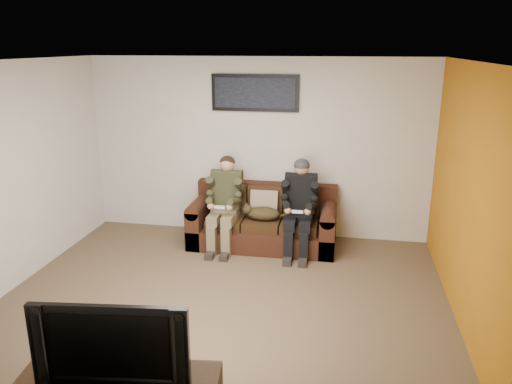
% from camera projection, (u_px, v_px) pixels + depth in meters
% --- Properties ---
extents(floor, '(5.00, 5.00, 0.00)m').
position_uv_depth(floor, '(222.00, 304.00, 5.53)').
color(floor, brown).
rests_on(floor, ground).
extents(ceiling, '(5.00, 5.00, 0.00)m').
position_uv_depth(ceiling, '(216.00, 62.00, 4.78)').
color(ceiling, silver).
rests_on(ceiling, ground).
extents(wall_back, '(5.00, 0.00, 5.00)m').
position_uv_depth(wall_back, '(257.00, 148.00, 7.28)').
color(wall_back, beige).
rests_on(wall_back, ground).
extents(wall_front, '(5.00, 0.00, 5.00)m').
position_uv_depth(wall_front, '(127.00, 295.00, 3.03)').
color(wall_front, beige).
rests_on(wall_front, ground).
extents(wall_left, '(0.00, 4.50, 4.50)m').
position_uv_depth(wall_left, '(3.00, 180.00, 5.58)').
color(wall_left, beige).
rests_on(wall_left, ground).
extents(wall_right, '(0.00, 4.50, 4.50)m').
position_uv_depth(wall_right, '(475.00, 205.00, 4.73)').
color(wall_right, beige).
rests_on(wall_right, ground).
extents(accent_wall_right, '(0.00, 4.50, 4.50)m').
position_uv_depth(accent_wall_right, '(474.00, 205.00, 4.73)').
color(accent_wall_right, '#AD6711').
rests_on(accent_wall_right, ground).
extents(sofa, '(2.03, 0.88, 0.83)m').
position_uv_depth(sofa, '(264.00, 222.00, 7.13)').
color(sofa, '#371A10').
rests_on(sofa, ground).
extents(throw_pillow, '(0.39, 0.19, 0.38)m').
position_uv_depth(throw_pillow, '(264.00, 203.00, 7.08)').
color(throw_pillow, '#9B8065').
rests_on(throw_pillow, sofa).
extents(throw_blanket, '(0.42, 0.20, 0.07)m').
position_uv_depth(throw_blanket, '(226.00, 181.00, 7.33)').
color(throw_blanket, tan).
rests_on(throw_blanket, sofa).
extents(person_left, '(0.51, 0.87, 1.26)m').
position_uv_depth(person_left, '(225.00, 198.00, 6.95)').
color(person_left, '#76684A').
rests_on(person_left, sofa).
extents(person_right, '(0.51, 0.86, 1.27)m').
position_uv_depth(person_right, '(300.00, 202.00, 6.77)').
color(person_right, black).
rests_on(person_right, sofa).
extents(cat, '(0.66, 0.26, 0.24)m').
position_uv_depth(cat, '(262.00, 213.00, 6.92)').
color(cat, '#46391B').
rests_on(cat, sofa).
extents(framed_poster, '(1.25, 0.05, 0.52)m').
position_uv_depth(framed_poster, '(255.00, 93.00, 7.02)').
color(framed_poster, black).
rests_on(framed_poster, wall_back).
extents(television, '(1.11, 0.27, 0.64)m').
position_uv_depth(television, '(115.00, 338.00, 3.51)').
color(television, black).
rests_on(television, tv_stand).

